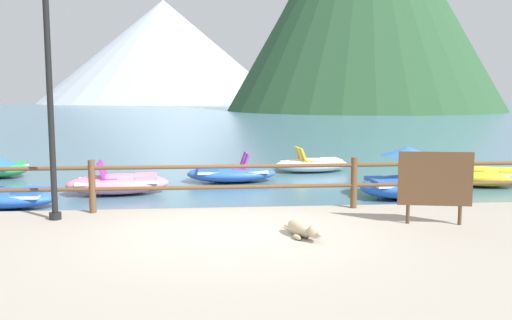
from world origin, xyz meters
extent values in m
plane|color=#477084|center=(0.00, 40.00, 0.00)|extent=(200.00, 200.00, 0.00)
cube|color=#A39989|center=(0.00, -2.20, 0.20)|extent=(28.00, 8.00, 0.40)
cylinder|color=brown|center=(-2.38, 1.55, 0.88)|extent=(0.12, 0.12, 0.95)
cylinder|color=brown|center=(2.38, 1.55, 0.88)|extent=(0.12, 0.12, 0.95)
cylinder|color=brown|center=(0.00, 1.55, 1.21)|extent=(23.80, 0.07, 0.07)
cylinder|color=brown|center=(0.00, 1.55, 0.83)|extent=(23.80, 0.07, 0.07)
cylinder|color=black|center=(-2.91, 1.07, 2.54)|extent=(0.10, 0.10, 4.28)
cylinder|color=black|center=(-2.91, 1.07, 0.46)|extent=(0.20, 0.20, 0.12)
cube|color=beige|center=(3.34, 0.19, 1.15)|extent=(1.09, 0.26, 0.80)
cube|color=#4C331E|center=(3.34, 0.17, 1.15)|extent=(1.16, 0.26, 0.88)
cylinder|color=#4C331E|center=(2.94, 0.27, 0.57)|extent=(0.06, 0.06, 0.35)
cylinder|color=#4C331E|center=(3.75, 0.10, 0.57)|extent=(0.06, 0.06, 0.35)
ellipsoid|color=tan|center=(1.05, -0.37, 0.52)|extent=(0.48, 0.69, 0.24)
sphere|color=tan|center=(1.19, -0.72, 0.56)|extent=(0.20, 0.20, 0.20)
ellipsoid|color=tan|center=(1.23, -0.82, 0.54)|extent=(0.12, 0.14, 0.08)
cylinder|color=tan|center=(0.93, 0.04, 0.44)|extent=(0.12, 0.22, 0.04)
ellipsoid|color=tan|center=(0.96, -0.57, 0.44)|extent=(0.14, 0.21, 0.07)
ellipsoid|color=tan|center=(1.26, -0.46, 0.44)|extent=(0.14, 0.21, 0.07)
cube|color=green|center=(-6.30, 8.63, 0.40)|extent=(0.81, 1.04, 0.12)
ellipsoid|color=pink|center=(-2.60, 5.62, 0.25)|extent=(2.69, 1.60, 0.50)
cube|color=silver|center=(-2.60, 5.62, 0.34)|extent=(2.10, 1.30, 0.06)
cube|color=purple|center=(-2.76, 5.34, 0.41)|extent=(0.44, 0.44, 0.08)
cube|color=purple|center=(-2.94, 5.32, 0.63)|extent=(0.25, 0.42, 0.43)
cube|color=purple|center=(-2.82, 5.86, 0.41)|extent=(0.44, 0.44, 0.08)
cube|color=purple|center=(-3.00, 5.84, 0.63)|extent=(0.25, 0.42, 0.43)
cube|color=pink|center=(-1.90, 5.70, 0.40)|extent=(0.66, 0.98, 0.12)
ellipsoid|color=yellow|center=(7.13, 5.95, 0.27)|extent=(2.71, 1.94, 0.54)
cube|color=silver|center=(7.13, 5.95, 0.37)|extent=(2.13, 1.56, 0.06)
cube|color=red|center=(6.88, 5.76, 0.44)|extent=(0.50, 0.50, 0.08)
cube|color=red|center=(6.71, 5.81, 0.66)|extent=(0.31, 0.44, 0.43)
cube|color=red|center=(7.03, 6.25, 0.44)|extent=(0.50, 0.50, 0.08)
cube|color=red|center=(6.86, 6.30, 0.66)|extent=(0.31, 0.44, 0.43)
cube|color=yellow|center=(7.77, 5.76, 0.43)|extent=(0.78, 1.02, 0.12)
ellipsoid|color=white|center=(3.03, 9.05, 0.22)|extent=(2.52, 1.36, 0.45)
cube|color=silver|center=(3.03, 9.05, 0.30)|extent=(1.97, 1.10, 0.06)
cube|color=yellow|center=(2.87, 8.81, 0.37)|extent=(0.43, 0.43, 0.08)
cube|color=yellow|center=(2.69, 8.79, 0.59)|extent=(0.24, 0.42, 0.43)
cube|color=yellow|center=(2.83, 9.27, 0.37)|extent=(0.43, 0.43, 0.08)
cube|color=yellow|center=(2.65, 9.25, 0.59)|extent=(0.24, 0.42, 0.43)
cube|color=white|center=(3.70, 9.11, 0.36)|extent=(0.60, 0.85, 0.12)
ellipsoid|color=blue|center=(4.38, 4.43, 0.28)|extent=(2.22, 1.50, 0.55)
cube|color=silver|center=(4.38, 4.43, 0.37)|extent=(1.73, 1.22, 0.06)
cube|color=blue|center=(4.52, 4.71, 0.44)|extent=(0.43, 0.43, 0.08)
cube|color=blue|center=(4.70, 4.72, 0.66)|extent=(0.24, 0.41, 0.43)
cube|color=blue|center=(4.56, 4.17, 0.44)|extent=(0.43, 0.43, 0.08)
cube|color=blue|center=(4.74, 4.19, 0.66)|extent=(0.24, 0.41, 0.43)
cube|color=blue|center=(3.80, 4.38, 0.43)|extent=(0.54, 0.97, 0.12)
cone|color=blue|center=(4.49, 4.44, 1.14)|extent=(1.37, 1.37, 0.22)
ellipsoid|color=blue|center=(-4.93, 4.09, 0.22)|extent=(2.69, 1.36, 0.45)
cube|color=silver|center=(-4.93, 4.09, 0.30)|extent=(2.10, 1.11, 0.06)
cube|color=blue|center=(-4.22, 4.02, 0.36)|extent=(0.64, 0.83, 0.12)
ellipsoid|color=blue|center=(0.36, 7.27, 0.24)|extent=(2.62, 1.44, 0.48)
cube|color=silver|center=(0.36, 7.27, 0.32)|extent=(2.04, 1.18, 0.06)
cube|color=purple|center=(0.54, 7.55, 0.39)|extent=(0.42, 0.42, 0.08)
cube|color=purple|center=(0.72, 7.56, 0.61)|extent=(0.23, 0.41, 0.43)
cube|color=purple|center=(0.56, 7.02, 0.39)|extent=(0.42, 0.42, 0.08)
cube|color=purple|center=(0.74, 7.03, 0.61)|extent=(0.23, 0.41, 0.43)
cube|color=blue|center=(-0.34, 7.24, 0.38)|extent=(0.61, 0.95, 0.12)
cone|color=#284C2D|center=(15.17, 80.51, 11.02)|extent=(23.00, 23.00, 22.05)
cone|color=#A8B2C1|center=(-12.40, 149.03, 14.33)|extent=(68.98, 68.98, 28.67)
camera|label=1|loc=(-0.31, -8.21, 2.51)|focal=38.13mm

